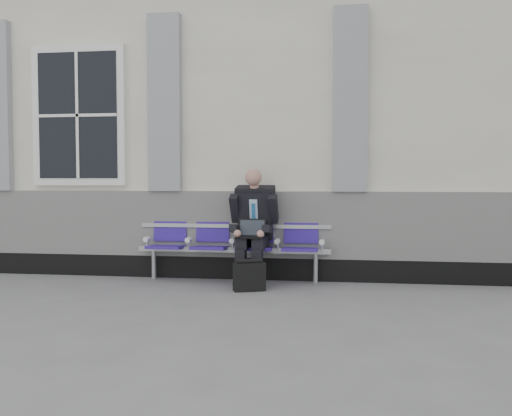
# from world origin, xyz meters

# --- Properties ---
(station_building) EXTENTS (14.40, 4.40, 4.49)m
(station_building) POSITION_xyz_m (-0.02, 3.47, 2.22)
(station_building) COLOR silver
(station_building) RESTS_ON ground
(bench) EXTENTS (2.60, 0.47, 0.91)m
(bench) POSITION_xyz_m (2.57, 1.32, 0.55)
(bench) COLOR #9EA0A3
(bench) RESTS_ON ground
(businessman) EXTENTS (0.63, 0.84, 1.50)m
(businessman) POSITION_xyz_m (2.87, 1.18, 0.80)
(businessman) COLOR black
(businessman) RESTS_ON ground
(briefcase) EXTENTS (0.42, 0.28, 0.39)m
(briefcase) POSITION_xyz_m (2.89, 0.67, 0.18)
(briefcase) COLOR black
(briefcase) RESTS_ON ground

